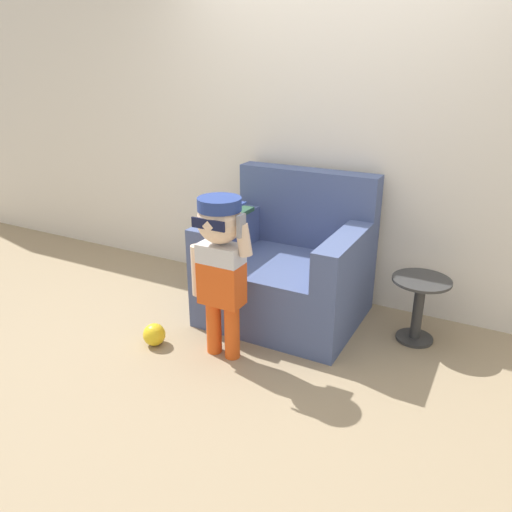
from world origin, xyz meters
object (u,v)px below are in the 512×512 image
armchair (288,270)px  person_child (220,254)px  side_table (419,303)px  toy_ball (154,335)px

armchair → person_child: 0.78m
armchair → person_child: person_child is taller
armchair → side_table: 0.92m
side_table → toy_ball: side_table is taller
toy_ball → person_child: bearing=14.4°
armchair → person_child: size_ratio=1.04×
person_child → side_table: person_child is taller
side_table → toy_ball: size_ratio=3.01×
side_table → toy_ball: bearing=-149.8°
armchair → toy_ball: armchair is taller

